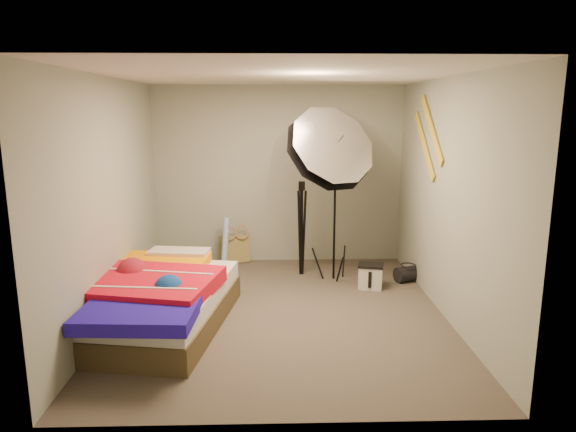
{
  "coord_description": "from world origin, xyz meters",
  "views": [
    {
      "loc": [
        -0.07,
        -5.24,
        2.17
      ],
      "look_at": [
        0.1,
        0.6,
        0.95
      ],
      "focal_mm": 32.0,
      "sensor_mm": 36.0,
      "label": 1
    }
  ],
  "objects_px": {
    "wrapping_roll": "(225,243)",
    "photo_umbrella": "(328,151)",
    "bed": "(153,299)",
    "duffel_bag": "(408,274)",
    "camera_case": "(370,277)",
    "tote_bag": "(235,249)",
    "camera_tripod": "(302,222)"
  },
  "relations": [
    {
      "from": "wrapping_roll",
      "to": "photo_umbrella",
      "type": "distance_m",
      "value": 2.02
    },
    {
      "from": "duffel_bag",
      "to": "photo_umbrella",
      "type": "relative_size",
      "value": 0.14
    },
    {
      "from": "camera_case",
      "to": "photo_umbrella",
      "type": "height_order",
      "value": "photo_umbrella"
    },
    {
      "from": "bed",
      "to": "tote_bag",
      "type": "bearing_deg",
      "value": 73.26
    },
    {
      "from": "wrapping_roll",
      "to": "camera_tripod",
      "type": "xyz_separation_m",
      "value": [
        1.04,
        -0.35,
        0.37
      ]
    },
    {
      "from": "duffel_bag",
      "to": "camera_case",
      "type": "bearing_deg",
      "value": -176.43
    },
    {
      "from": "bed",
      "to": "duffel_bag",
      "type": "bearing_deg",
      "value": 23.99
    },
    {
      "from": "bed",
      "to": "photo_umbrella",
      "type": "bearing_deg",
      "value": 33.61
    },
    {
      "from": "bed",
      "to": "photo_umbrella",
      "type": "xyz_separation_m",
      "value": [
        1.88,
        1.25,
        1.38
      ]
    },
    {
      "from": "tote_bag",
      "to": "camera_tripod",
      "type": "xyz_separation_m",
      "value": [
        0.93,
        -0.56,
        0.52
      ]
    },
    {
      "from": "duffel_bag",
      "to": "photo_umbrella",
      "type": "xyz_separation_m",
      "value": [
        -1.06,
        -0.06,
        1.57
      ]
    },
    {
      "from": "duffel_bag",
      "to": "camera_tripod",
      "type": "height_order",
      "value": "camera_tripod"
    },
    {
      "from": "camera_case",
      "to": "bed",
      "type": "bearing_deg",
      "value": -142.3
    },
    {
      "from": "camera_case",
      "to": "duffel_bag",
      "type": "bearing_deg",
      "value": 38.57
    },
    {
      "from": "bed",
      "to": "photo_umbrella",
      "type": "relative_size",
      "value": 0.96
    },
    {
      "from": "camera_case",
      "to": "duffel_bag",
      "type": "relative_size",
      "value": 0.87
    },
    {
      "from": "tote_bag",
      "to": "camera_case",
      "type": "distance_m",
      "value": 2.09
    },
    {
      "from": "camera_case",
      "to": "photo_umbrella",
      "type": "relative_size",
      "value": 0.12
    },
    {
      "from": "photo_umbrella",
      "to": "camera_tripod",
      "type": "distance_m",
      "value": 1.07
    },
    {
      "from": "tote_bag",
      "to": "bed",
      "type": "height_order",
      "value": "bed"
    },
    {
      "from": "camera_tripod",
      "to": "wrapping_roll",
      "type": "bearing_deg",
      "value": 161.56
    },
    {
      "from": "photo_umbrella",
      "to": "camera_tripod",
      "type": "xyz_separation_m",
      "value": [
        -0.29,
        0.4,
        -0.95
      ]
    },
    {
      "from": "duffel_bag",
      "to": "camera_tripod",
      "type": "xyz_separation_m",
      "value": [
        -1.35,
        0.34,
        0.62
      ]
    },
    {
      "from": "bed",
      "to": "photo_umbrella",
      "type": "distance_m",
      "value": 2.65
    },
    {
      "from": "tote_bag",
      "to": "wrapping_roll",
      "type": "bearing_deg",
      "value": -139.79
    },
    {
      "from": "wrapping_roll",
      "to": "camera_case",
      "type": "distance_m",
      "value": 2.09
    },
    {
      "from": "bed",
      "to": "camera_tripod",
      "type": "bearing_deg",
      "value": 45.99
    },
    {
      "from": "camera_case",
      "to": "photo_umbrella",
      "type": "xyz_separation_m",
      "value": [
        -0.53,
        0.18,
        1.53
      ]
    },
    {
      "from": "wrapping_roll",
      "to": "duffel_bag",
      "type": "relative_size",
      "value": 2.15
    },
    {
      "from": "tote_bag",
      "to": "photo_umbrella",
      "type": "xyz_separation_m",
      "value": [
        1.22,
        -0.96,
        1.47
      ]
    },
    {
      "from": "photo_umbrella",
      "to": "bed",
      "type": "bearing_deg",
      "value": -146.39
    },
    {
      "from": "wrapping_roll",
      "to": "bed",
      "type": "xyz_separation_m",
      "value": [
        -0.55,
        -2.0,
        -0.06
      ]
    }
  ]
}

